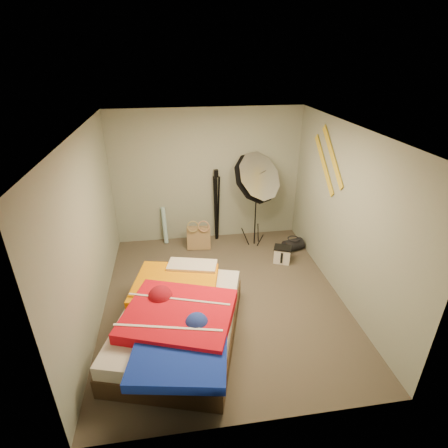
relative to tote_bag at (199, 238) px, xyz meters
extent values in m
plane|color=brown|center=(0.23, -1.55, -0.22)|extent=(4.00, 4.00, 0.00)
plane|color=silver|center=(0.23, -1.55, 2.28)|extent=(4.00, 4.00, 0.00)
plane|color=gray|center=(0.23, 0.45, 1.03)|extent=(3.50, 0.00, 3.50)
plane|color=gray|center=(0.23, -3.55, 1.03)|extent=(3.50, 0.00, 3.50)
plane|color=gray|center=(-1.52, -1.55, 1.03)|extent=(0.00, 4.00, 4.00)
plane|color=gray|center=(1.98, -1.55, 1.03)|extent=(0.00, 4.00, 4.00)
cube|color=tan|center=(0.00, 0.00, 0.00)|extent=(0.45, 0.23, 0.45)
cylinder|color=#59A5B6|center=(-0.62, 0.35, 0.14)|extent=(0.11, 0.21, 0.71)
cube|color=white|center=(1.41, -0.70, -0.08)|extent=(0.33, 0.29, 0.28)
cylinder|color=black|center=(1.73, -0.34, -0.11)|extent=(0.41, 0.32, 0.22)
cube|color=gold|center=(1.96, -0.95, 1.73)|extent=(0.02, 0.91, 0.78)
cube|color=gold|center=(1.96, -0.70, 1.53)|extent=(0.02, 0.91, 0.78)
cube|color=#422E1E|center=(-0.44, -2.27, -0.09)|extent=(1.90, 2.31, 0.26)
cube|color=beige|center=(-0.44, -2.27, 0.13)|extent=(1.85, 2.26, 0.18)
cube|color=orange|center=(-0.46, -1.79, 0.26)|extent=(1.28, 1.17, 0.14)
cube|color=red|center=(-0.44, -2.43, 0.28)|extent=(1.54, 1.41, 0.16)
cube|color=#1530C1|center=(-0.46, -3.04, 0.25)|extent=(1.12, 0.96, 0.12)
cube|color=#E0A2B5|center=(-0.21, -1.45, 0.30)|extent=(0.76, 0.48, 0.14)
cylinder|color=black|center=(1.07, 0.01, 0.52)|extent=(0.03, 0.03, 1.48)
cube|color=black|center=(1.07, 0.01, 1.22)|extent=(0.07, 0.07, 0.09)
cone|color=silver|center=(1.00, -0.17, 1.17)|extent=(0.94, 1.06, 1.09)
cylinder|color=black|center=(0.38, 0.32, 0.43)|extent=(0.05, 0.05, 1.29)
cube|color=black|center=(0.38, 0.32, 1.14)|extent=(0.08, 0.08, 0.13)
camera|label=1|loc=(-0.39, -5.73, 3.14)|focal=28.00mm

